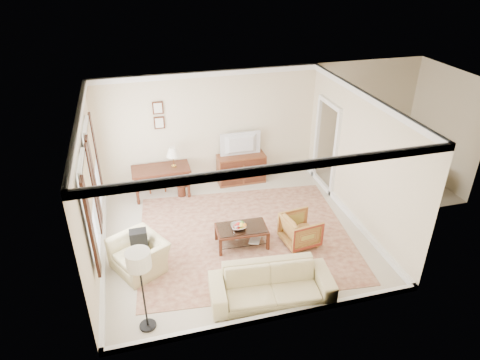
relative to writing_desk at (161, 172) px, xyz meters
name	(u,v)px	position (x,y,z in m)	size (l,w,h in m)	color
room_shell	(234,127)	(1.31, -2.05, 1.83)	(5.51, 5.01, 2.91)	beige
annex_bedroom	(392,171)	(5.80, -0.90, -0.31)	(3.00, 2.70, 2.90)	beige
window_front	(90,208)	(-1.39, -2.75, 0.90)	(0.12, 1.56, 1.80)	#CCB284
window_rear	(93,167)	(-1.39, -1.15, 0.90)	(0.12, 1.56, 1.80)	#CCB284
doorway	(325,147)	(4.02, -0.55, 0.43)	(0.10, 1.12, 2.25)	white
rug	(245,236)	(1.50, -2.18, -0.64)	(4.39, 3.76, 0.01)	brown
writing_desk	(161,172)	(0.00, 0.00, 0.00)	(1.38, 0.69, 0.76)	#4B2215
desk_chair	(155,171)	(-0.11, 0.35, -0.12)	(0.45, 0.45, 1.05)	brown
desk_lamp	(173,157)	(0.32, 0.00, 0.36)	(0.32, 0.32, 0.50)	silver
framed_prints	(159,115)	(0.10, 0.42, 1.29)	(0.25, 0.04, 0.68)	#4B2215
sideboard	(241,169)	(2.06, 0.18, -0.27)	(1.23, 0.47, 0.75)	brown
tv	(241,138)	(2.06, 0.16, 0.60)	(0.99, 0.57, 0.13)	black
coffee_table	(242,231)	(1.36, -2.43, -0.31)	(1.06, 0.66, 0.44)	#4B2215
fruit_bowl	(238,226)	(1.29, -2.45, -0.16)	(0.42, 0.42, 0.10)	silver
book_a	(232,237)	(1.18, -2.34, -0.47)	(0.28, 0.04, 0.38)	brown
book_b	(250,239)	(1.51, -2.51, -0.48)	(0.28, 0.03, 0.38)	brown
striped_armchair	(301,229)	(2.54, -2.68, -0.29)	(0.69, 0.65, 0.71)	maroon
club_armchair	(139,250)	(-0.70, -2.63, -0.22)	(0.98, 0.64, 0.86)	#CEBE8B
backpack	(138,237)	(-0.68, -2.57, 0.03)	(0.32, 0.22, 0.40)	black
sofa	(272,280)	(1.45, -4.04, -0.23)	(2.12, 0.62, 0.83)	#CEBE8B
floor_lamp	(139,266)	(-0.69, -4.13, 0.63)	(0.38, 0.38, 1.53)	black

